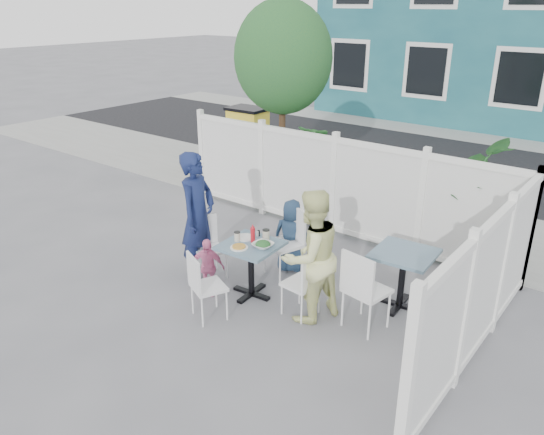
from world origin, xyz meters
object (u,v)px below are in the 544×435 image
Objects in this scene: main_table at (251,256)px; toddler at (207,267)px; chair_right at (306,280)px; woman at (311,256)px; chair_left at (208,243)px; man at (198,216)px; chair_near at (203,282)px; utility_cabinet at (248,143)px; chair_back at (288,237)px; spare_table at (403,265)px; boy at (291,236)px.

toddler reaches higher than main_table.
woman is (0.05, 0.02, 0.31)m from chair_right.
toddler is (-1.33, -0.35, -0.42)m from woman.
woman is at bearing 2.52° from main_table.
man reaches higher than chair_left.
chair_left is 0.48× the size of man.
woman reaches higher than chair_right.
chair_right reaches higher than main_table.
chair_near is at bearing -96.92° from main_table.
man is (-0.93, 0.00, 0.31)m from main_table.
chair_back is (3.39, -3.14, -0.14)m from utility_cabinet.
main_table is 0.75× the size of chair_back.
spare_table is 1.18m from woman.
woman reaches higher than chair_near.
utility_cabinet is 1.86× the size of spare_table.
main_table is 0.59m from toddler.
man is 1.80m from woman.
spare_table is at bearing -155.15° from chair_back.
boy reaches higher than chair_left.
spare_table is at bearing 29.34° from main_table.
chair_left reaches higher than toddler.
utility_cabinet is at bearing 130.77° from main_table.
chair_near is (-0.09, -0.77, -0.07)m from main_table.
main_table is 0.95× the size of toddler.
chair_right is (0.82, 0.02, -0.07)m from main_table.
spare_table is at bearing 156.77° from woman.
spare_table is at bearing 4.31° from toddler.
utility_cabinet is 1.68× the size of chair_left.
boy is at bearing 43.08° from toddler.
man is at bearing 56.96° from chair_back.
boy reaches higher than chair_near.
chair_right is 0.87× the size of chair_back.
chair_back is 0.56× the size of man.
man reaches higher than chair_right.
chair_left is 0.86× the size of chair_back.
spare_table reaches higher than main_table.
chair_back reaches higher than toddler.
woman is at bearing 111.45° from boy.
man reaches higher than utility_cabinet.
toddler is (-0.49, -1.06, -0.18)m from chair_back.
spare_table is at bearing 156.39° from boy.
chair_right reaches higher than chair_near.
woman is (4.23, -3.85, 0.10)m from utility_cabinet.
chair_right is 1.20m from boy.
spare_table is 1.64m from boy.
boy is (3.35, -3.01, -0.18)m from utility_cabinet.
chair_near is (-0.12, -1.52, -0.08)m from chair_back.
chair_back reaches higher than spare_table.
woman is at bearing -102.81° from man.
woman is (0.87, 0.04, 0.24)m from main_table.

